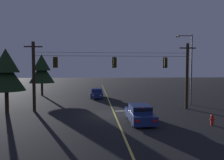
{
  "coord_description": "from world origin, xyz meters",
  "views": [
    {
      "loc": [
        -1.77,
        -18.64,
        4.21
      ],
      "look_at": [
        0.0,
        3.2,
        3.11
      ],
      "focal_mm": 32.15,
      "sensor_mm": 36.0,
      "label": 1
    }
  ],
  "objects_px": {
    "tree_verge_near": "(42,70)",
    "car_waiting_near_lane": "(140,114)",
    "car_oncoming_lead": "(97,93)",
    "traffic_light_left_inner": "(115,62)",
    "tree_verge_far": "(6,72)",
    "street_lamp_corner": "(189,63)",
    "traffic_light_leftmost": "(55,62)",
    "traffic_light_centre": "(166,63)",
    "fire_hydrant": "(212,120)"
  },
  "relations": [
    {
      "from": "traffic_light_centre",
      "to": "fire_hydrant",
      "type": "distance_m",
      "value": 8.02
    },
    {
      "from": "traffic_light_left_inner",
      "to": "car_oncoming_lead",
      "type": "xyz_separation_m",
      "value": [
        -1.81,
        9.61,
        -4.35
      ]
    },
    {
      "from": "car_oncoming_lead",
      "to": "traffic_light_left_inner",
      "type": "bearing_deg",
      "value": -79.31
    },
    {
      "from": "traffic_light_leftmost",
      "to": "tree_verge_far",
      "type": "distance_m",
      "value": 4.73
    },
    {
      "from": "traffic_light_leftmost",
      "to": "fire_hydrant",
      "type": "xyz_separation_m",
      "value": [
        12.94,
        -6.45,
        -4.56
      ]
    },
    {
      "from": "traffic_light_left_inner",
      "to": "street_lamp_corner",
      "type": "distance_m",
      "value": 9.5
    },
    {
      "from": "traffic_light_left_inner",
      "to": "street_lamp_corner",
      "type": "relative_size",
      "value": 0.15
    },
    {
      "from": "traffic_light_leftmost",
      "to": "street_lamp_corner",
      "type": "distance_m",
      "value": 15.46
    },
    {
      "from": "car_oncoming_lead",
      "to": "fire_hydrant",
      "type": "relative_size",
      "value": 5.26
    },
    {
      "from": "traffic_light_left_inner",
      "to": "street_lamp_corner",
      "type": "xyz_separation_m",
      "value": [
        9.2,
        2.39,
        0.01
      ]
    },
    {
      "from": "traffic_light_left_inner",
      "to": "tree_verge_far",
      "type": "bearing_deg",
      "value": -177.11
    },
    {
      "from": "street_lamp_corner",
      "to": "tree_verge_near",
      "type": "relative_size",
      "value": 1.24
    },
    {
      "from": "traffic_light_centre",
      "to": "car_oncoming_lead",
      "type": "distance_m",
      "value": 12.82
    },
    {
      "from": "car_waiting_near_lane",
      "to": "fire_hydrant",
      "type": "relative_size",
      "value": 5.15
    },
    {
      "from": "traffic_light_centre",
      "to": "car_oncoming_lead",
      "type": "relative_size",
      "value": 0.28
    },
    {
      "from": "traffic_light_leftmost",
      "to": "car_waiting_near_lane",
      "type": "height_order",
      "value": "traffic_light_leftmost"
    },
    {
      "from": "car_waiting_near_lane",
      "to": "street_lamp_corner",
      "type": "bearing_deg",
      "value": 44.0
    },
    {
      "from": "car_oncoming_lead",
      "to": "fire_hydrant",
      "type": "height_order",
      "value": "car_oncoming_lead"
    },
    {
      "from": "traffic_light_left_inner",
      "to": "fire_hydrant",
      "type": "relative_size",
      "value": 1.45
    },
    {
      "from": "traffic_light_centre",
      "to": "tree_verge_far",
      "type": "relative_size",
      "value": 0.19
    },
    {
      "from": "car_waiting_near_lane",
      "to": "tree_verge_far",
      "type": "xyz_separation_m",
      "value": [
        -12.26,
        4.43,
        3.37
      ]
    },
    {
      "from": "traffic_light_left_inner",
      "to": "car_oncoming_lead",
      "type": "bearing_deg",
      "value": 100.69
    },
    {
      "from": "car_waiting_near_lane",
      "to": "fire_hydrant",
      "type": "bearing_deg",
      "value": -15.75
    },
    {
      "from": "traffic_light_centre",
      "to": "car_waiting_near_lane",
      "type": "distance_m",
      "value": 7.65
    },
    {
      "from": "traffic_light_centre",
      "to": "street_lamp_corner",
      "type": "height_order",
      "value": "street_lamp_corner"
    },
    {
      "from": "traffic_light_leftmost",
      "to": "traffic_light_centre",
      "type": "bearing_deg",
      "value": 0.0
    },
    {
      "from": "traffic_light_leftmost",
      "to": "tree_verge_far",
      "type": "relative_size",
      "value": 0.19
    },
    {
      "from": "street_lamp_corner",
      "to": "tree_verge_near",
      "type": "bearing_deg",
      "value": 152.14
    },
    {
      "from": "car_waiting_near_lane",
      "to": "tree_verge_far",
      "type": "bearing_deg",
      "value": 160.15
    },
    {
      "from": "traffic_light_centre",
      "to": "car_oncoming_lead",
      "type": "xyz_separation_m",
      "value": [
        -7.28,
        9.61,
        -4.35
      ]
    },
    {
      "from": "car_waiting_near_lane",
      "to": "tree_verge_far",
      "type": "distance_m",
      "value": 13.46
    },
    {
      "from": "tree_verge_near",
      "to": "car_waiting_near_lane",
      "type": "bearing_deg",
      "value": -55.32
    },
    {
      "from": "street_lamp_corner",
      "to": "fire_hydrant",
      "type": "xyz_separation_m",
      "value": [
        -2.34,
        -8.83,
        -4.57
      ]
    },
    {
      "from": "traffic_light_leftmost",
      "to": "tree_verge_near",
      "type": "height_order",
      "value": "tree_verge_near"
    },
    {
      "from": "traffic_light_centre",
      "to": "fire_hydrant",
      "type": "relative_size",
      "value": 1.45
    },
    {
      "from": "traffic_light_leftmost",
      "to": "traffic_light_centre",
      "type": "height_order",
      "value": "same"
    },
    {
      "from": "fire_hydrant",
      "to": "traffic_light_centre",
      "type": "bearing_deg",
      "value": 102.17
    },
    {
      "from": "tree_verge_far",
      "to": "fire_hydrant",
      "type": "xyz_separation_m",
      "value": [
        17.53,
        -5.91,
        -3.58
      ]
    },
    {
      "from": "street_lamp_corner",
      "to": "tree_verge_far",
      "type": "xyz_separation_m",
      "value": [
        -19.87,
        -2.92,
        -0.99
      ]
    },
    {
      "from": "traffic_light_leftmost",
      "to": "traffic_light_left_inner",
      "type": "height_order",
      "value": "same"
    },
    {
      "from": "car_oncoming_lead",
      "to": "tree_verge_far",
      "type": "relative_size",
      "value": 0.7
    },
    {
      "from": "car_oncoming_lead",
      "to": "tree_verge_far",
      "type": "height_order",
      "value": "tree_verge_far"
    },
    {
      "from": "fire_hydrant",
      "to": "traffic_light_left_inner",
      "type": "bearing_deg",
      "value": 136.75
    },
    {
      "from": "traffic_light_leftmost",
      "to": "street_lamp_corner",
      "type": "xyz_separation_m",
      "value": [
        15.28,
        2.39,
        0.01
      ]
    },
    {
      "from": "car_oncoming_lead",
      "to": "tree_verge_far",
      "type": "bearing_deg",
      "value": -131.11
    },
    {
      "from": "traffic_light_leftmost",
      "to": "tree_verge_near",
      "type": "xyz_separation_m",
      "value": [
        -4.74,
        12.96,
        -0.79
      ]
    },
    {
      "from": "car_waiting_near_lane",
      "to": "street_lamp_corner",
      "type": "relative_size",
      "value": 0.52
    },
    {
      "from": "tree_verge_near",
      "to": "fire_hydrant",
      "type": "xyz_separation_m",
      "value": [
        17.67,
        -19.41,
        -3.76
      ]
    },
    {
      "from": "traffic_light_left_inner",
      "to": "tree_verge_near",
      "type": "height_order",
      "value": "tree_verge_near"
    },
    {
      "from": "tree_verge_far",
      "to": "street_lamp_corner",
      "type": "bearing_deg",
      "value": 8.37
    }
  ]
}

